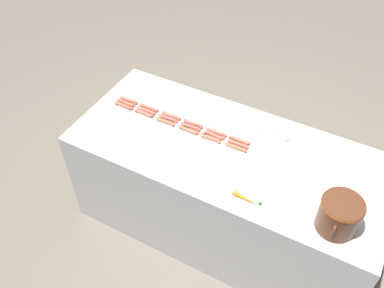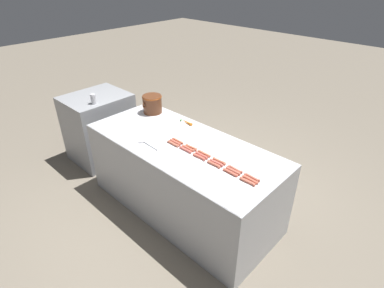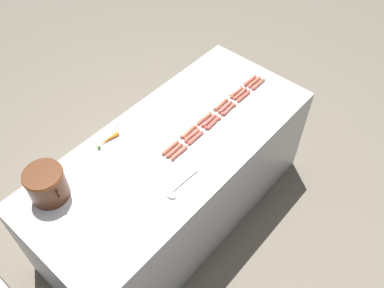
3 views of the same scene
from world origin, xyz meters
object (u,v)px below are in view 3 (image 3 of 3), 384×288
at_px(hot_dog_4, 196,138).
at_px(hot_dog_10, 192,135).
at_px(hot_dog_17, 170,148).
at_px(hot_dog_2, 229,109).
at_px(bean_pot, 46,183).
at_px(hot_dog_7, 240,94).
at_px(hot_dog_9, 209,121).
at_px(hot_dog_12, 250,80).
at_px(hot_dog_8, 225,107).
at_px(hot_dog_15, 204,118).
at_px(hot_dog_14, 221,104).
at_px(hot_dog_5, 179,153).
at_px(carrot, 107,140).
at_px(hot_dog_16, 189,132).
at_px(hot_dog_13, 236,92).
at_px(hot_dog_0, 258,84).
at_px(hot_dog_1, 244,96).
at_px(hot_dog_11, 174,150).
at_px(hot_dog_3, 213,123).
at_px(hot_dog_6, 254,82).
at_px(serving_spoon, 176,190).

relative_size(hot_dog_4, hot_dog_10, 1.00).
distance_m(hot_dog_4, hot_dog_17, 0.19).
relative_size(hot_dog_2, bean_pot, 0.53).
xyz_separation_m(hot_dog_4, hot_dog_7, (0.04, -0.55, 0.00)).
xyz_separation_m(hot_dog_2, hot_dog_10, (0.04, 0.36, 0.00)).
height_order(hot_dog_9, hot_dog_12, same).
relative_size(hot_dog_8, hot_dog_17, 1.00).
distance_m(hot_dog_2, hot_dog_12, 0.37).
relative_size(hot_dog_8, hot_dog_15, 1.00).
bearing_deg(hot_dog_14, hot_dog_5, 98.09).
relative_size(hot_dog_9, carrot, 0.86).
distance_m(hot_dog_8, carrot, 0.87).
bearing_deg(hot_dog_16, hot_dog_7, -93.81).
distance_m(hot_dog_8, hot_dog_12, 0.36).
bearing_deg(hot_dog_13, hot_dog_15, 89.18).
xyz_separation_m(hot_dog_8, hot_dog_16, (0.04, 0.35, 0.00)).
distance_m(hot_dog_0, hot_dog_9, 0.54).
bearing_deg(hot_dog_14, hot_dog_4, 101.12).
distance_m(hot_dog_1, hot_dog_7, 0.04).
height_order(hot_dog_11, hot_dog_15, same).
xyz_separation_m(hot_dog_3, hot_dog_12, (0.07, -0.54, 0.00)).
bearing_deg(carrot, hot_dog_13, -110.95).
bearing_deg(bean_pot, hot_dog_10, -109.77).
bearing_deg(hot_dog_17, hot_dog_15, -89.36).
xyz_separation_m(hot_dog_14, carrot, (0.36, 0.77, 0.00)).
bearing_deg(hot_dog_14, hot_dog_2, 177.29).
distance_m(hot_dog_0, hot_dog_3, 0.54).
height_order(hot_dog_1, hot_dog_6, same).
xyz_separation_m(hot_dog_1, hot_dog_17, (0.07, 0.72, 0.00)).
bearing_deg(hot_dog_12, hot_dog_2, 100.91).
xyz_separation_m(hot_dog_2, hot_dog_4, (0.00, 0.36, 0.00)).
bearing_deg(hot_dog_9, hot_dog_15, 4.77).
relative_size(hot_dog_0, hot_dog_1, 1.00).
bearing_deg(hot_dog_5, serving_spoon, 128.20).
relative_size(hot_dog_1, bean_pot, 0.54).
height_order(hot_dog_13, hot_dog_15, same).
xyz_separation_m(hot_dog_17, bean_pot, (0.29, 0.74, 0.11)).
relative_size(hot_dog_10, hot_dog_11, 1.00).
xyz_separation_m(hot_dog_12, hot_dog_16, (0.00, 0.71, 0.00)).
bearing_deg(hot_dog_12, hot_dog_1, 111.28).
relative_size(hot_dog_12, hot_dog_17, 1.00).
distance_m(hot_dog_3, hot_dog_6, 0.55).
bearing_deg(hot_dog_8, hot_dog_14, -0.55).
distance_m(hot_dog_1, hot_dog_12, 0.19).
xyz_separation_m(hot_dog_2, hot_dog_6, (0.03, -0.37, 0.00)).
bearing_deg(hot_dog_9, hot_dog_4, 100.22).
height_order(hot_dog_8, bean_pot, bean_pot).
xyz_separation_m(hot_dog_13, hot_dog_14, (0.00, 0.18, 0.00)).
relative_size(hot_dog_6, hot_dog_16, 1.00).
relative_size(hot_dog_1, hot_dog_13, 1.00).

